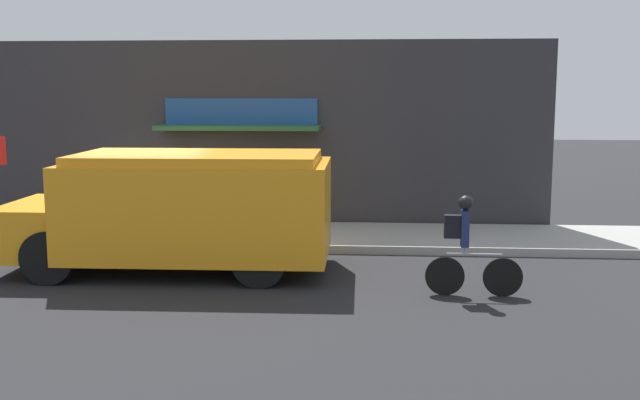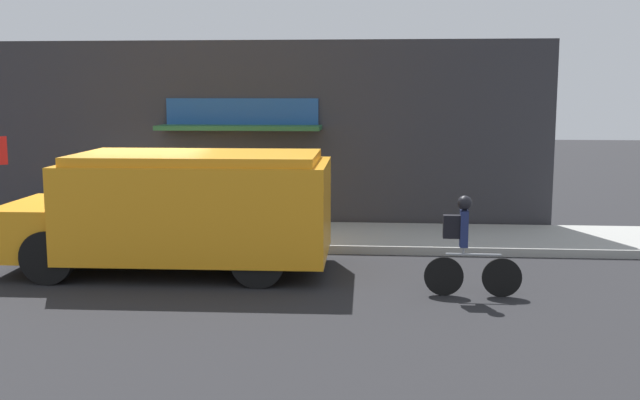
# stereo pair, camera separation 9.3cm
# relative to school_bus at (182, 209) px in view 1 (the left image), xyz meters

# --- Properties ---
(ground_plane) EXTENTS (70.00, 70.00, 0.00)m
(ground_plane) POSITION_rel_school_bus_xyz_m (-1.22, 1.56, -1.12)
(ground_plane) COLOR #232326
(sidewalk) EXTENTS (28.00, 2.65, 0.17)m
(sidewalk) POSITION_rel_school_bus_xyz_m (-1.22, 2.89, -1.04)
(sidewalk) COLOR #999993
(sidewalk) RESTS_ON ground_plane
(storefront) EXTENTS (17.20, 1.02, 4.31)m
(storefront) POSITION_rel_school_bus_xyz_m (-1.17, 4.38, 1.04)
(storefront) COLOR #2D2D33
(storefront) RESTS_ON ground_plane
(school_bus) EXTENTS (5.71, 2.86, 2.10)m
(school_bus) POSITION_rel_school_bus_xyz_m (0.00, 0.00, 0.00)
(school_bus) COLOR orange
(school_bus) RESTS_ON ground_plane
(cyclist) EXTENTS (1.51, 0.23, 1.59)m
(cyclist) POSITION_rel_school_bus_xyz_m (4.81, -1.28, -0.31)
(cyclist) COLOR black
(cyclist) RESTS_ON ground_plane
(trash_bin) EXTENTS (0.56, 0.56, 0.93)m
(trash_bin) POSITION_rel_school_bus_xyz_m (-3.67, 3.47, -0.49)
(trash_bin) COLOR slate
(trash_bin) RESTS_ON sidewalk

